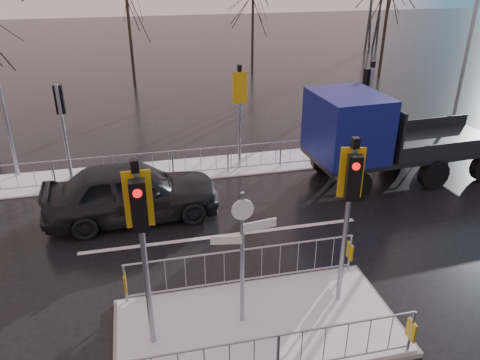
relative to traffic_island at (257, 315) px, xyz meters
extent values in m
plane|color=black|center=(0.01, -0.01, -0.39)|extent=(120.00, 120.00, 0.00)
cube|color=white|center=(0.01, 8.59, -0.37)|extent=(30.00, 2.00, 0.04)
cube|color=silver|center=(0.01, 3.79, -0.39)|extent=(8.00, 0.15, 0.01)
cube|color=slate|center=(0.01, -0.01, -0.33)|extent=(6.00, 3.00, 0.12)
cube|color=white|center=(0.01, -0.01, -0.26)|extent=(5.85, 2.85, 0.03)
cube|color=gold|center=(2.71, -1.39, 0.28)|extent=(0.05, 0.28, 0.42)
cube|color=gold|center=(-2.69, 1.37, 0.28)|extent=(0.05, 0.28, 0.42)
cube|color=gold|center=(2.71, 1.37, 0.28)|extent=(0.05, 0.28, 0.42)
cylinder|color=#91959E|center=(-2.19, -0.01, 1.63)|extent=(0.11, 0.11, 3.80)
cube|color=black|center=(-2.19, -0.19, 2.98)|extent=(0.28, 0.22, 0.95)
cylinder|color=red|center=(-2.19, -0.30, 3.28)|extent=(0.16, 0.04, 0.16)
cube|color=#C69B0B|center=(-2.19, 0.06, 2.98)|extent=(0.50, 0.03, 1.10)
cube|color=black|center=(-2.19, -0.01, 3.65)|extent=(0.14, 0.14, 0.22)
cylinder|color=#91959E|center=(2.01, 0.39, 1.58)|extent=(0.11, 0.11, 3.70)
cube|color=black|center=(1.96, 0.22, 2.88)|extent=(0.33, 0.28, 0.95)
cylinder|color=red|center=(1.94, 0.11, 3.18)|extent=(0.16, 0.08, 0.16)
cube|color=#C69B0B|center=(2.03, 0.46, 2.88)|extent=(0.49, 0.16, 1.10)
cube|color=black|center=(2.01, 0.39, 3.55)|extent=(0.14, 0.14, 0.22)
cylinder|color=#91959E|center=(-0.29, 0.19, 1.28)|extent=(0.09, 0.09, 3.10)
cube|color=silver|center=(0.06, 0.19, 2.08)|extent=(0.70, 0.14, 0.18)
cube|color=silver|center=(-0.61, 0.19, 1.83)|extent=(0.62, 0.15, 0.18)
cylinder|color=silver|center=(-0.29, 0.16, 2.48)|extent=(0.44, 0.03, 0.44)
cylinder|color=#91959E|center=(-4.49, 8.29, 1.40)|extent=(0.11, 0.11, 3.50)
cube|color=black|center=(-4.49, 8.47, 2.60)|extent=(0.28, 0.22, 0.95)
cylinder|color=red|center=(-4.49, 8.58, 2.90)|extent=(0.16, 0.04, 0.16)
cylinder|color=#91959E|center=(1.51, 8.29, 1.45)|extent=(0.11, 0.11, 3.60)
cube|color=black|center=(1.51, 8.47, 2.70)|extent=(0.28, 0.22, 0.95)
cylinder|color=red|center=(1.51, 8.58, 3.00)|extent=(0.16, 0.04, 0.16)
cube|color=#C69B0B|center=(1.51, 8.22, 2.70)|extent=(0.50, 0.03, 1.10)
cube|color=black|center=(1.51, 8.29, 3.37)|extent=(0.14, 0.14, 0.22)
cylinder|color=#91959E|center=(6.51, 8.29, 1.40)|extent=(0.11, 0.11, 3.50)
cube|color=black|center=(6.46, 8.46, 2.60)|extent=(0.33, 0.28, 0.95)
cylinder|color=red|center=(6.44, 8.57, 2.90)|extent=(0.16, 0.08, 0.16)
cube|color=black|center=(6.51, 8.29, 3.27)|extent=(0.14, 0.14, 0.22)
imported|color=black|center=(-2.43, 5.45, 0.49)|extent=(5.26, 2.31, 1.76)
cylinder|color=black|center=(4.61, 5.00, 0.14)|extent=(1.08, 0.38, 1.06)
cylinder|color=black|center=(4.47, 7.22, 0.14)|extent=(1.08, 0.38, 1.06)
cylinder|color=black|center=(7.57, 5.18, 0.14)|extent=(1.08, 0.38, 1.06)
cylinder|color=black|center=(7.43, 7.40, 0.14)|extent=(1.08, 0.38, 1.06)
cylinder|color=black|center=(9.55, 7.53, 0.14)|extent=(1.08, 0.38, 1.06)
cube|color=black|center=(7.08, 6.27, 0.65)|extent=(7.13, 2.86, 0.17)
cube|color=navy|center=(4.65, 6.12, 1.79)|extent=(2.27, 2.67, 2.12)
cube|color=black|center=(5.67, 6.18, 2.21)|extent=(0.17, 2.12, 1.16)
cube|color=#2D3033|center=(4.01, 6.08, 0.62)|extent=(0.28, 2.44, 0.37)
cube|color=black|center=(8.24, 6.34, 0.80)|extent=(4.81, 2.82, 0.13)
cube|color=black|center=(5.97, 6.20, 1.64)|extent=(0.24, 2.54, 1.59)
cylinder|color=black|center=(-1.99, 21.99, 3.06)|extent=(0.19, 0.19, 6.90)
cylinder|color=black|center=(6.01, 23.99, 2.60)|extent=(0.16, 0.16, 5.98)
cylinder|color=black|center=(14.01, 20.99, 3.29)|extent=(0.20, 0.20, 7.36)
cylinder|color=#91959E|center=(10.51, 8.49, 3.61)|extent=(0.14, 0.14, 8.00)
camera|label=1|loc=(-2.08, -7.37, 6.81)|focal=35.00mm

